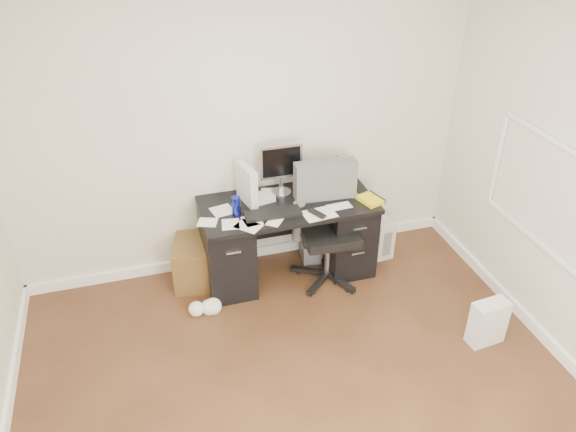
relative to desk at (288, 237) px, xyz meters
name	(u,v)px	position (x,y,z in m)	size (l,w,h in m)	color
ground	(314,424)	(-0.30, -1.65, -0.40)	(4.00, 4.00, 0.00)	#402514
room_shell	(326,213)	(-0.27, -1.62, 1.26)	(4.02, 4.02, 2.71)	silver
desk	(288,237)	(0.00, 0.00, 0.00)	(1.50, 0.70, 0.75)	black
loose_papers	(267,209)	(-0.20, -0.05, 0.35)	(1.10, 0.60, 0.00)	white
lcd_monitor	(281,169)	(-0.01, 0.18, 0.59)	(0.38, 0.21, 0.47)	#B0B0B5
keyboard	(273,214)	(-0.17, -0.15, 0.36)	(0.47, 0.16, 0.03)	black
computer_mouse	(339,191)	(0.47, 0.01, 0.38)	(0.06, 0.06, 0.06)	#B0B0B5
travel_mug	(236,206)	(-0.46, -0.06, 0.43)	(0.07, 0.07, 0.17)	#151D94
white_binder	(247,185)	(-0.33, 0.11, 0.52)	(0.14, 0.29, 0.34)	silver
magazine_file	(345,172)	(0.58, 0.16, 0.48)	(0.11, 0.22, 0.26)	#936C47
pen_cup	(321,178)	(0.34, 0.12, 0.48)	(0.11, 0.11, 0.26)	#542E18
yellow_book	(370,200)	(0.69, -0.18, 0.37)	(0.16, 0.21, 0.04)	yellow
paper_remote	(319,213)	(0.20, -0.25, 0.36)	(0.27, 0.22, 0.02)	white
office_chair	(329,227)	(0.33, -0.17, 0.14)	(0.61, 0.61, 1.09)	#565856
pc_tower	(377,233)	(0.93, 0.10, -0.21)	(0.17, 0.39, 0.39)	#B4B0A3
shopping_bag	(488,322)	(1.24, -1.29, -0.21)	(0.28, 0.20, 0.38)	silver
wicker_basket	(200,263)	(-0.79, 0.09, -0.19)	(0.42, 0.42, 0.42)	#502F18
desk_printer	(318,248)	(0.35, 0.16, -0.30)	(0.33, 0.27, 0.19)	#5D5C61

